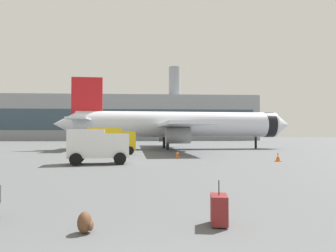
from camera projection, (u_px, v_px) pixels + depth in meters
airplane_at_gate at (177, 125)px, 44.66m from camera, size 35.75×32.23×10.50m
service_truck at (111, 140)px, 32.50m from camera, size 5.28×4.05×2.90m
cargo_van at (98, 145)px, 22.37m from camera, size 4.64×2.88×2.60m
safety_cone_near at (178, 154)px, 28.18m from camera, size 0.44×0.44×0.77m
safety_cone_mid at (278, 157)px, 24.37m from camera, size 0.44×0.44×0.76m
rolling_suitcase at (219, 209)px, 7.31m from camera, size 0.49×0.69×1.10m
traveller_backpack at (85, 223)px, 6.73m from camera, size 0.36×0.40×0.48m
terminal_building at (125, 119)px, 113.31m from camera, size 97.07×21.58×28.10m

